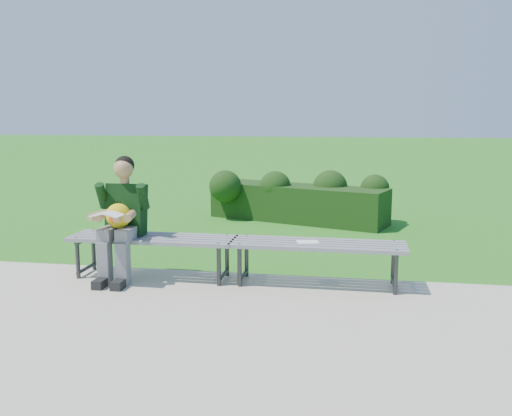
% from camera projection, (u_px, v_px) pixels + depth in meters
% --- Properties ---
extents(ground, '(80.00, 80.00, 0.00)m').
position_uv_depth(ground, '(220.00, 274.00, 6.41)').
color(ground, '#1D6D1D').
rests_on(ground, ground).
extents(walkway, '(30.00, 3.50, 0.02)m').
position_uv_depth(walkway, '(171.00, 330.00, 4.71)').
color(walkway, '#C3B2A1').
rests_on(walkway, ground).
extents(hedge, '(3.13, 1.68, 0.86)m').
position_uv_depth(hedge, '(297.00, 198.00, 9.53)').
color(hedge, '#1A3F13').
rests_on(hedge, ground).
extents(bench_left, '(1.80, 0.50, 0.46)m').
position_uv_depth(bench_left, '(152.00, 241.00, 6.15)').
color(bench_left, slate).
rests_on(bench_left, walkway).
extents(bench_right, '(1.80, 0.50, 0.46)m').
position_uv_depth(bench_right, '(317.00, 248.00, 5.86)').
color(bench_right, slate).
rests_on(bench_right, walkway).
extents(seated_boy, '(0.56, 0.76, 1.31)m').
position_uv_depth(seated_boy, '(122.00, 215.00, 6.06)').
color(seated_boy, slate).
rests_on(seated_boy, walkway).
extents(paper_sheet, '(0.25, 0.21, 0.01)m').
position_uv_depth(paper_sheet, '(308.00, 242.00, 5.87)').
color(paper_sheet, white).
rests_on(paper_sheet, bench_right).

